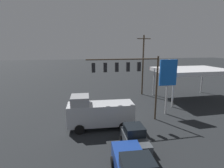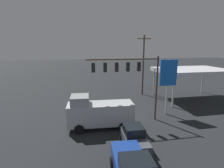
{
  "view_description": "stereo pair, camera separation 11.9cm",
  "coord_description": "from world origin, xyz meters",
  "px_view_note": "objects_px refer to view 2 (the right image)",
  "views": [
    {
      "loc": [
        4.08,
        18.37,
        8.47
      ],
      "look_at": [
        0.0,
        -2.0,
        3.98
      ],
      "focal_mm": 28.0,
      "sensor_mm": 36.0,
      "label": 1
    },
    {
      "loc": [
        3.97,
        18.4,
        8.47
      ],
      "look_at": [
        0.0,
        -2.0,
        3.98
      ],
      "focal_mm": 28.0,
      "sensor_mm": 36.0,
      "label": 2
    }
  ],
  "objects_px": {
    "utility_pole": "(143,64)",
    "price_sign": "(168,75)",
    "delivery_truck": "(99,112)",
    "traffic_signal_assembly": "(129,72)",
    "hatchback_crossing": "(134,138)"
  },
  "relations": [
    {
      "from": "utility_pole",
      "to": "price_sign",
      "type": "height_order",
      "value": "utility_pole"
    },
    {
      "from": "delivery_truck",
      "to": "traffic_signal_assembly",
      "type": "bearing_deg",
      "value": -161.69
    },
    {
      "from": "traffic_signal_assembly",
      "to": "hatchback_crossing",
      "type": "xyz_separation_m",
      "value": [
        1.0,
        5.39,
        -4.79
      ]
    },
    {
      "from": "utility_pole",
      "to": "price_sign",
      "type": "distance_m",
      "value": 9.48
    },
    {
      "from": "utility_pole",
      "to": "hatchback_crossing",
      "type": "relative_size",
      "value": 2.68
    },
    {
      "from": "utility_pole",
      "to": "delivery_truck",
      "type": "bearing_deg",
      "value": 51.64
    },
    {
      "from": "traffic_signal_assembly",
      "to": "delivery_truck",
      "type": "height_order",
      "value": "traffic_signal_assembly"
    },
    {
      "from": "hatchback_crossing",
      "to": "traffic_signal_assembly",
      "type": "bearing_deg",
      "value": 171.4
    },
    {
      "from": "utility_pole",
      "to": "delivery_truck",
      "type": "xyz_separation_m",
      "value": [
        9.22,
        11.65,
        -3.76
      ]
    },
    {
      "from": "delivery_truck",
      "to": "utility_pole",
      "type": "bearing_deg",
      "value": -125.17
    },
    {
      "from": "price_sign",
      "to": "hatchback_crossing",
      "type": "distance_m",
      "value": 10.08
    },
    {
      "from": "traffic_signal_assembly",
      "to": "utility_pole",
      "type": "distance_m",
      "value": 12.2
    },
    {
      "from": "hatchback_crossing",
      "to": "delivery_truck",
      "type": "height_order",
      "value": "delivery_truck"
    },
    {
      "from": "traffic_signal_assembly",
      "to": "hatchback_crossing",
      "type": "height_order",
      "value": "traffic_signal_assembly"
    },
    {
      "from": "price_sign",
      "to": "utility_pole",
      "type": "bearing_deg",
      "value": -92.43
    }
  ]
}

